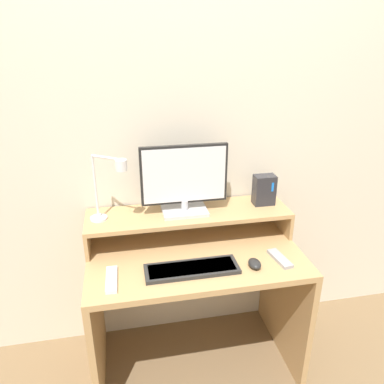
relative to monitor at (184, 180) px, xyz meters
The scene contains 10 objects.
wall_back 0.29m from the monitor, 82.85° to the left, with size 6.00×0.05×2.50m.
desk 0.56m from the monitor, 81.83° to the right, with size 1.04×0.60×0.70m.
monitor_shelf 0.20m from the monitor, 10.17° to the left, with size 1.04×0.28×0.15m.
monitor is the anchor object (origin of this frame).
desk_lamp 0.36m from the monitor, behind, with size 0.20×0.16×0.33m.
router_dock 0.44m from the monitor, ahead, with size 0.11×0.07×0.16m.
keyboard 0.43m from the monitor, 94.11° to the right, with size 0.43×0.14×0.02m.
mouse 0.52m from the monitor, 50.47° to the right, with size 0.06×0.08×0.04m.
remote_control 0.58m from the monitor, 141.12° to the right, with size 0.05×0.18×0.02m.
remote_secondary 0.59m from the monitor, 35.96° to the right, with size 0.07×0.17×0.02m.
Camera 1 is at (-0.32, -1.24, 1.70)m, focal length 35.00 mm.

